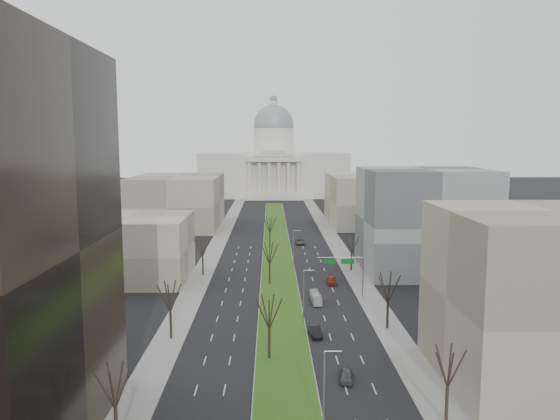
{
  "coord_description": "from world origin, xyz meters",
  "views": [
    {
      "loc": [
        -1.76,
        -33.34,
        30.5
      ],
      "look_at": [
        0.66,
        106.42,
        12.64
      ],
      "focal_mm": 35.0,
      "sensor_mm": 36.0,
      "label": 1
    }
  ],
  "objects": [
    {
      "name": "tree_right_near",
      "position": [
        17.2,
        22.0,
        6.69
      ],
      "size": [
        5.16,
        5.16,
        9.29
      ],
      "color": "black",
      "rests_on": "ground"
    },
    {
      "name": "mast_arm_signs",
      "position": [
        13.49,
        70.03,
        6.11
      ],
      "size": [
        9.12,
        0.24,
        8.09
      ],
      "color": "gray",
      "rests_on": "ground"
    },
    {
      "name": "sidewalk_right",
      "position": [
        17.5,
        95.0,
        0.07
      ],
      "size": [
        5.0,
        330.0,
        0.15
      ],
      "primitive_type": "cube",
      "color": "gray",
      "rests_on": "ground"
    },
    {
      "name": "building_tan_right",
      "position": [
        33.0,
        32.0,
        11.0
      ],
      "size": [
        26.0,
        24.0,
        22.0
      ],
      "primitive_type": "cube",
      "color": "gray",
      "rests_on": "ground"
    },
    {
      "name": "building_beige_left",
      "position": [
        -33.0,
        85.0,
        7.0
      ],
      "size": [
        26.0,
        22.0,
        14.0
      ],
      "primitive_type": "cube",
      "color": "gray",
      "rests_on": "ground"
    },
    {
      "name": "car_black",
      "position": [
        5.2,
        48.97,
        0.76
      ],
      "size": [
        2.04,
        4.76,
        1.53
      ],
      "primitive_type": "imported",
      "rotation": [
        0.0,
        0.0,
        0.09
      ],
      "color": "black",
      "rests_on": "ground"
    },
    {
      "name": "capitol",
      "position": [
        0.0,
        269.59,
        16.31
      ],
      "size": [
        80.0,
        46.0,
        55.0
      ],
      "color": "beige",
      "rests_on": "ground"
    },
    {
      "name": "car_grey_near",
      "position": [
        7.88,
        32.84,
        0.7
      ],
      "size": [
        2.21,
        4.28,
        1.39
      ],
      "primitive_type": "imported",
      "rotation": [
        0.0,
        0.0,
        -0.14
      ],
      "color": "#424349",
      "rests_on": "ground"
    },
    {
      "name": "streetlamp_median_a",
      "position": [
        3.76,
        20.0,
        4.81
      ],
      "size": [
        1.9,
        0.2,
        9.16
      ],
      "color": "gray",
      "rests_on": "ground"
    },
    {
      "name": "box_van",
      "position": [
        6.75,
        66.91,
        0.95
      ],
      "size": [
        1.91,
        6.89,
        1.9
      ],
      "primitive_type": "imported",
      "rotation": [
        0.0,
        0.0,
        0.05
      ],
      "color": "silver",
      "rests_on": "ground"
    },
    {
      "name": "car_grey_far",
      "position": [
        7.0,
        125.53,
        0.76
      ],
      "size": [
        2.55,
        5.47,
        1.52
      ],
      "primitive_type": "imported",
      "rotation": [
        0.0,
        0.0,
        0.01
      ],
      "color": "#414548",
      "rests_on": "ground"
    },
    {
      "name": "tree_left_far",
      "position": [
        -17.2,
        88.0,
        6.84
      ],
      "size": [
        5.28,
        5.28,
        9.5
      ],
      "color": "black",
      "rests_on": "ground"
    },
    {
      "name": "streetlamp_median_b",
      "position": [
        3.76,
        55.0,
        4.81
      ],
      "size": [
        1.9,
        0.2,
        9.16
      ],
      "color": "gray",
      "rests_on": "ground"
    },
    {
      "name": "building_grey_right",
      "position": [
        34.0,
        92.0,
        12.0
      ],
      "size": [
        28.0,
        26.0,
        24.0
      ],
      "primitive_type": "cube",
      "color": "#585A5C",
      "rests_on": "ground"
    },
    {
      "name": "tree_left_near",
      "position": [
        -17.2,
        18.0,
        6.61
      ],
      "size": [
        5.1,
        5.1,
        9.18
      ],
      "color": "black",
      "rests_on": "ground"
    },
    {
      "name": "tree_left_mid",
      "position": [
        -17.2,
        48.0,
        7.0
      ],
      "size": [
        5.4,
        5.4,
        9.72
      ],
      "color": "black",
      "rests_on": "ground"
    },
    {
      "name": "car_red",
      "position": [
        11.26,
        80.4,
        0.72
      ],
      "size": [
        2.4,
        5.11,
        1.44
      ],
      "primitive_type": "imported",
      "rotation": [
        0.0,
        0.0,
        -0.08
      ],
      "color": "maroon",
      "rests_on": "ground"
    },
    {
      "name": "building_far_left",
      "position": [
        -35.0,
        160.0,
        9.0
      ],
      "size": [
        30.0,
        40.0,
        18.0
      ],
      "primitive_type": "cube",
      "color": "gray",
      "rests_on": "ground"
    },
    {
      "name": "tree_median_c",
      "position": [
        -2.0,
        120.0,
        7.0
      ],
      "size": [
        5.4,
        5.4,
        9.72
      ],
      "color": "black",
      "rests_on": "ground"
    },
    {
      "name": "tree_median_a",
      "position": [
        -2.0,
        40.0,
        7.0
      ],
      "size": [
        5.4,
        5.4,
        9.72
      ],
      "color": "black",
      "rests_on": "ground"
    },
    {
      "name": "streetlamp_median_c",
      "position": [
        3.76,
        95.0,
        4.81
      ],
      "size": [
        1.9,
        0.2,
        9.16
      ],
      "color": "gray",
      "rests_on": "ground"
    },
    {
      "name": "building_far_right",
      "position": [
        35.0,
        165.0,
        9.0
      ],
      "size": [
        30.0,
        40.0,
        18.0
      ],
      "primitive_type": "cube",
      "color": "gray",
      "rests_on": "ground"
    },
    {
      "name": "tree_median_b",
      "position": [
        -2.0,
        80.0,
        7.0
      ],
      "size": [
        5.4,
        5.4,
        9.72
      ],
      "color": "black",
      "rests_on": "ground"
    },
    {
      "name": "tree_right_far",
      "position": [
        17.2,
        92.0,
        6.53
      ],
      "size": [
        5.04,
        5.04,
        9.07
      ],
      "color": "black",
      "rests_on": "ground"
    },
    {
      "name": "sidewalk_left",
      "position": [
        -17.5,
        95.0,
        0.07
      ],
      "size": [
        5.0,
        330.0,
        0.15
      ],
      "primitive_type": "cube",
      "color": "gray",
      "rests_on": "ground"
    },
    {
      "name": "tree_right_mid",
      "position": [
        17.2,
        52.0,
        7.16
      ],
      "size": [
        5.52,
        5.52,
        9.94
      ],
      "color": "black",
      "rests_on": "ground"
    },
    {
      "name": "median",
      "position": [
        0.0,
        118.99,
        0.1
      ],
      "size": [
        8.0,
        222.03,
        0.2
      ],
      "color": "#999993",
      "rests_on": "ground"
    },
    {
      "name": "ground",
      "position": [
        0.0,
        120.0,
        0.0
      ],
      "size": [
        600.0,
        600.0,
        0.0
      ],
      "primitive_type": "plane",
      "color": "black",
      "rests_on": "ground"
    }
  ]
}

